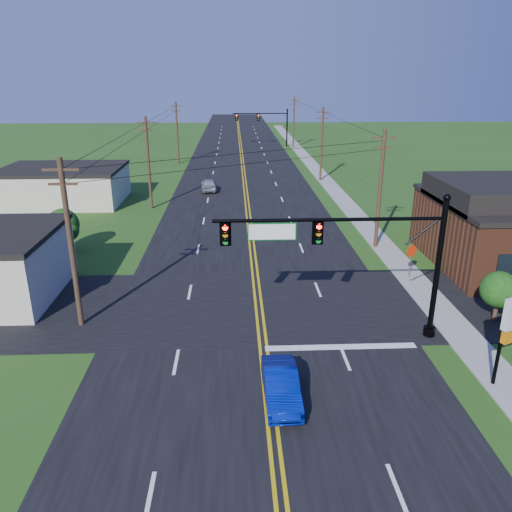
{
  "coord_description": "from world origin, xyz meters",
  "views": [
    {
      "loc": [
        -1.15,
        -14.41,
        12.73
      ],
      "look_at": [
        -0.07,
        10.0,
        3.81
      ],
      "focal_mm": 35.0,
      "sensor_mm": 36.0,
      "label": 1
    }
  ],
  "objects_px": {
    "signal_mast_far": "(263,122)",
    "blue_car": "(281,386)",
    "stop_sign": "(411,255)",
    "signal_mast_main": "(349,250)"
  },
  "relations": [
    {
      "from": "signal_mast_far",
      "to": "stop_sign",
      "type": "relative_size",
      "value": 4.64
    },
    {
      "from": "signal_mast_far",
      "to": "signal_mast_main",
      "type": "bearing_deg",
      "value": -90.08
    },
    {
      "from": "blue_car",
      "to": "signal_mast_far",
      "type": "bearing_deg",
      "value": 86.01
    },
    {
      "from": "signal_mast_main",
      "to": "stop_sign",
      "type": "bearing_deg",
      "value": 51.88
    },
    {
      "from": "signal_mast_far",
      "to": "stop_sign",
      "type": "distance_m",
      "value": 64.75
    },
    {
      "from": "blue_car",
      "to": "stop_sign",
      "type": "xyz_separation_m",
      "value": [
        9.63,
        12.62,
        1.05
      ]
    },
    {
      "from": "blue_car",
      "to": "signal_mast_main",
      "type": "bearing_deg",
      "value": 52.65
    },
    {
      "from": "blue_car",
      "to": "stop_sign",
      "type": "height_order",
      "value": "stop_sign"
    },
    {
      "from": "signal_mast_far",
      "to": "blue_car",
      "type": "xyz_separation_m",
      "value": [
        -3.79,
        -77.04,
        -3.89
      ]
    },
    {
      "from": "signal_mast_far",
      "to": "stop_sign",
      "type": "xyz_separation_m",
      "value": [
        5.85,
        -64.42,
        -2.84
      ]
    }
  ]
}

